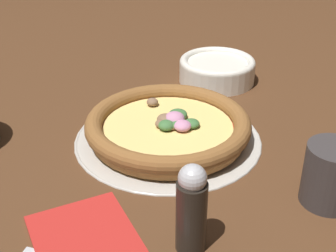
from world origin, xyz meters
TOP-DOWN VIEW (x-y plane):
  - ground_plane at (0.00, 0.00)m, footprint 3.00×3.00m
  - pizza_tray at (0.00, 0.00)m, footprint 0.30×0.30m
  - pizza at (0.00, 0.00)m, footprint 0.26×0.26m
  - bowl_near at (-0.16, 0.19)m, footprint 0.15×0.15m
  - drinking_cup at (0.23, 0.11)m, footprint 0.07×0.07m
  - napkin at (0.16, -0.19)m, footprint 0.15×0.12m
  - pepper_shaker at (0.23, -0.09)m, footprint 0.04×0.04m

SIDE VIEW (x-z plane):
  - ground_plane at x=0.00m, z-range 0.00..0.00m
  - pizza_tray at x=0.00m, z-range 0.00..0.01m
  - napkin at x=0.16m, z-range 0.00..0.01m
  - pizza at x=0.00m, z-range 0.01..0.04m
  - bowl_near at x=-0.16m, z-range 0.00..0.05m
  - drinking_cup at x=0.23m, z-range 0.00..0.08m
  - pepper_shaker at x=0.23m, z-range 0.00..0.11m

